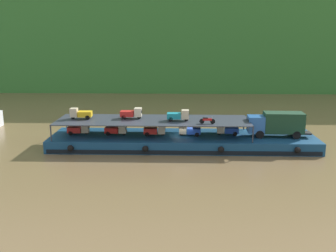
{
  "coord_description": "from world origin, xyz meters",
  "views": [
    {
      "loc": [
        -0.46,
        -47.84,
        13.95
      ],
      "look_at": [
        -1.89,
        0.0,
        2.7
      ],
      "focal_mm": 41.5,
      "sensor_mm": 36.0,
      "label": 1
    }
  ],
  "objects_px": {
    "mini_truck_lower_bow": "(227,130)",
    "mini_truck_upper_fore": "(178,115)",
    "mini_truck_lower_aft": "(116,130)",
    "motorcycle_upper_port": "(207,120)",
    "mini_truck_lower_mid": "(155,130)",
    "mini_truck_upper_mid": "(131,113)",
    "mini_truck_lower_stern": "(79,129)",
    "mini_truck_upper_stern": "(81,114)",
    "cargo_barge": "(183,141)",
    "covered_lorry": "(277,124)",
    "mini_truck_lower_fore": "(189,130)"
  },
  "relations": [
    {
      "from": "cargo_barge",
      "to": "mini_truck_lower_stern",
      "type": "distance_m",
      "value": 13.41
    },
    {
      "from": "mini_truck_upper_mid",
      "to": "mini_truck_lower_stern",
      "type": "bearing_deg",
      "value": -174.8
    },
    {
      "from": "mini_truck_lower_aft",
      "to": "motorcycle_upper_port",
      "type": "bearing_deg",
      "value": -10.03
    },
    {
      "from": "covered_lorry",
      "to": "mini_truck_upper_fore",
      "type": "relative_size",
      "value": 2.87
    },
    {
      "from": "covered_lorry",
      "to": "mini_truck_lower_aft",
      "type": "height_order",
      "value": "covered_lorry"
    },
    {
      "from": "mini_truck_lower_mid",
      "to": "mini_truck_upper_fore",
      "type": "bearing_deg",
      "value": -6.07
    },
    {
      "from": "mini_truck_lower_stern",
      "to": "motorcycle_upper_port",
      "type": "xyz_separation_m",
      "value": [
        16.23,
        -2.08,
        1.74
      ]
    },
    {
      "from": "mini_truck_lower_aft",
      "to": "mini_truck_upper_fore",
      "type": "height_order",
      "value": "mini_truck_upper_fore"
    },
    {
      "from": "covered_lorry",
      "to": "mini_truck_upper_mid",
      "type": "bearing_deg",
      "value": 176.84
    },
    {
      "from": "mini_truck_lower_mid",
      "to": "mini_truck_upper_stern",
      "type": "xyz_separation_m",
      "value": [
        -9.51,
        0.48,
        2.0
      ]
    },
    {
      "from": "mini_truck_lower_fore",
      "to": "mini_truck_lower_stern",
      "type": "bearing_deg",
      "value": 179.22
    },
    {
      "from": "covered_lorry",
      "to": "mini_truck_lower_mid",
      "type": "xyz_separation_m",
      "value": [
        -15.27,
        0.15,
        -1.0
      ]
    },
    {
      "from": "mini_truck_lower_aft",
      "to": "mini_truck_lower_bow",
      "type": "relative_size",
      "value": 1.0
    },
    {
      "from": "cargo_barge",
      "to": "covered_lorry",
      "type": "relative_size",
      "value": 4.22
    },
    {
      "from": "mini_truck_lower_aft",
      "to": "motorcycle_upper_port",
      "type": "relative_size",
      "value": 1.47
    },
    {
      "from": "mini_truck_lower_stern",
      "to": "mini_truck_lower_bow",
      "type": "distance_m",
      "value": 18.99
    },
    {
      "from": "mini_truck_upper_fore",
      "to": "mini_truck_lower_stern",
      "type": "bearing_deg",
      "value": 177.45
    },
    {
      "from": "mini_truck_lower_stern",
      "to": "mini_truck_lower_fore",
      "type": "xyz_separation_m",
      "value": [
        14.16,
        -0.19,
        0.0
      ]
    },
    {
      "from": "motorcycle_upper_port",
      "to": "mini_truck_lower_fore",
      "type": "bearing_deg",
      "value": 137.66
    },
    {
      "from": "mini_truck_lower_bow",
      "to": "mini_truck_upper_fore",
      "type": "xyz_separation_m",
      "value": [
        -6.23,
        -0.9,
        2.0
      ]
    },
    {
      "from": "mini_truck_lower_bow",
      "to": "mini_truck_upper_stern",
      "type": "xyz_separation_m",
      "value": [
        -18.71,
        -0.11,
        2.0
      ]
    },
    {
      "from": "mini_truck_lower_aft",
      "to": "motorcycle_upper_port",
      "type": "distance_m",
      "value": 11.71
    },
    {
      "from": "cargo_barge",
      "to": "mini_truck_lower_bow",
      "type": "relative_size",
      "value": 11.97
    },
    {
      "from": "mini_truck_lower_stern",
      "to": "mini_truck_lower_aft",
      "type": "height_order",
      "value": "same"
    },
    {
      "from": "mini_truck_lower_bow",
      "to": "mini_truck_upper_mid",
      "type": "distance_m",
      "value": 12.41
    },
    {
      "from": "mini_truck_lower_bow",
      "to": "mini_truck_upper_mid",
      "type": "height_order",
      "value": "mini_truck_upper_mid"
    },
    {
      "from": "cargo_barge",
      "to": "mini_truck_lower_aft",
      "type": "bearing_deg",
      "value": 179.88
    },
    {
      "from": "mini_truck_lower_mid",
      "to": "mini_truck_lower_fore",
      "type": "bearing_deg",
      "value": 0.79
    },
    {
      "from": "mini_truck_lower_mid",
      "to": "mini_truck_upper_fore",
      "type": "relative_size",
      "value": 1.0
    },
    {
      "from": "mini_truck_upper_fore",
      "to": "motorcycle_upper_port",
      "type": "distance_m",
      "value": 3.8
    },
    {
      "from": "mini_truck_lower_fore",
      "to": "mini_truck_lower_bow",
      "type": "relative_size",
      "value": 1.0
    },
    {
      "from": "mini_truck_upper_stern",
      "to": "mini_truck_upper_mid",
      "type": "relative_size",
      "value": 1.01
    },
    {
      "from": "mini_truck_lower_stern",
      "to": "mini_truck_upper_stern",
      "type": "height_order",
      "value": "mini_truck_upper_stern"
    },
    {
      "from": "mini_truck_lower_mid",
      "to": "mini_truck_upper_fore",
      "type": "height_order",
      "value": "mini_truck_upper_fore"
    },
    {
      "from": "mini_truck_lower_stern",
      "to": "mini_truck_lower_aft",
      "type": "distance_m",
      "value": 4.83
    },
    {
      "from": "mini_truck_lower_stern",
      "to": "mini_truck_lower_mid",
      "type": "bearing_deg",
      "value": -1.47
    },
    {
      "from": "mini_truck_lower_bow",
      "to": "mini_truck_upper_fore",
      "type": "relative_size",
      "value": 1.01
    },
    {
      "from": "mini_truck_upper_mid",
      "to": "motorcycle_upper_port",
      "type": "relative_size",
      "value": 1.44
    },
    {
      "from": "covered_lorry",
      "to": "mini_truck_upper_stern",
      "type": "xyz_separation_m",
      "value": [
        -24.78,
        0.62,
        1.0
      ]
    },
    {
      "from": "mini_truck_lower_mid",
      "to": "mini_truck_upper_mid",
      "type": "bearing_deg",
      "value": 164.16
    },
    {
      "from": "mini_truck_lower_stern",
      "to": "mini_truck_lower_fore",
      "type": "distance_m",
      "value": 14.16
    },
    {
      "from": "motorcycle_upper_port",
      "to": "cargo_barge",
      "type": "bearing_deg",
      "value": 145.43
    },
    {
      "from": "mini_truck_lower_fore",
      "to": "mini_truck_lower_bow",
      "type": "bearing_deg",
      "value": 6.22
    },
    {
      "from": "mini_truck_lower_fore",
      "to": "motorcycle_upper_port",
      "type": "height_order",
      "value": "motorcycle_upper_port"
    },
    {
      "from": "mini_truck_lower_mid",
      "to": "mini_truck_upper_mid",
      "type": "distance_m",
      "value": 3.75
    },
    {
      "from": "mini_truck_lower_bow",
      "to": "motorcycle_upper_port",
      "type": "distance_m",
      "value": 4.06
    },
    {
      "from": "mini_truck_lower_mid",
      "to": "mini_truck_upper_mid",
      "type": "height_order",
      "value": "mini_truck_upper_mid"
    },
    {
      "from": "mini_truck_lower_fore",
      "to": "cargo_barge",
      "type": "bearing_deg",
      "value": 172.5
    },
    {
      "from": "covered_lorry",
      "to": "mini_truck_lower_bow",
      "type": "bearing_deg",
      "value": 173.12
    },
    {
      "from": "mini_truck_upper_fore",
      "to": "mini_truck_lower_bow",
      "type": "bearing_deg",
      "value": 8.24
    }
  ]
}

